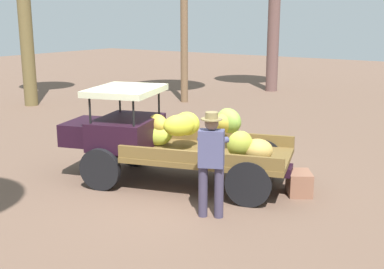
# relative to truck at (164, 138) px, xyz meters

# --- Properties ---
(ground_plane) EXTENTS (60.00, 60.00, 0.00)m
(ground_plane) POSITION_rel_truck_xyz_m (-0.25, 0.13, -0.88)
(ground_plane) COLOR brown
(truck) EXTENTS (4.66, 2.78, 1.84)m
(truck) POSITION_rel_truck_xyz_m (0.00, 0.00, 0.00)
(truck) COLOR black
(truck) RESTS_ON ground
(farmer) EXTENTS (0.57, 0.53, 1.74)m
(farmer) POSITION_rel_truck_xyz_m (-1.69, 0.97, 0.11)
(farmer) COLOR #403951
(farmer) RESTS_ON ground
(wooden_crate) EXTENTS (0.64, 0.68, 0.42)m
(wooden_crate) POSITION_rel_truck_xyz_m (-2.47, -0.83, -0.67)
(wooden_crate) COLOR #8E5E47
(wooden_crate) RESTS_ON ground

